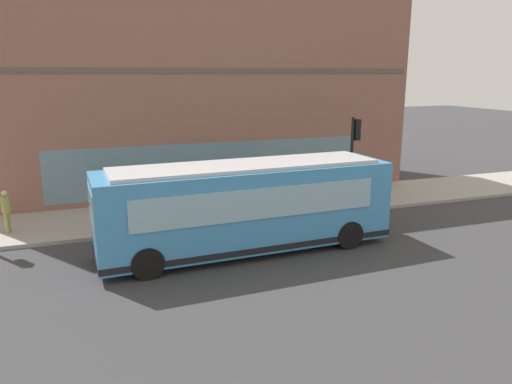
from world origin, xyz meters
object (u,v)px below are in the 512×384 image
Objects in this scene: city_bus_nearside at (246,207)px; traffic_light_near_corner at (354,145)px; pedestrian_near_hydrant at (6,209)px; newspaper_vending_box at (249,204)px; pedestrian_near_building_entrance at (339,177)px; fire_hydrant at (294,200)px.

city_bus_nearside is 6.97m from traffic_light_near_corner.
newspaper_vending_box is (-0.69, -9.34, -0.48)m from pedestrian_near_hydrant.
pedestrian_near_building_entrance is 1.71× the size of newspaper_vending_box.
pedestrian_near_building_entrance is at bearing -64.61° from fire_hydrant.
pedestrian_near_hydrant is (0.39, 11.56, 0.57)m from fire_hydrant.
pedestrian_near_building_entrance is (2.27, -0.62, -1.93)m from traffic_light_near_corner.
pedestrian_near_building_entrance is (1.06, -14.63, -0.06)m from pedestrian_near_hydrant.
pedestrian_near_hydrant is 1.82× the size of newspaper_vending_box.
traffic_light_near_corner is at bearing -94.94° from pedestrian_near_hydrant.
fire_hydrant is 3.44m from pedestrian_near_building_entrance.
pedestrian_near_hydrant is 1.06× the size of pedestrian_near_building_entrance.
fire_hydrant is (4.00, -3.59, -1.04)m from city_bus_nearside.
fire_hydrant is at bearing 115.39° from pedestrian_near_building_entrance.
fire_hydrant is (0.82, 2.45, -2.44)m from traffic_light_near_corner.
traffic_light_near_corner is 14.19m from pedestrian_near_hydrant.
fire_hydrant is 11.58m from pedestrian_near_hydrant.
city_bus_nearside is 4.06m from newspaper_vending_box.
city_bus_nearside is 11.26× the size of newspaper_vending_box.
traffic_light_near_corner is 3.04m from pedestrian_near_building_entrance.
traffic_light_near_corner is at bearing 164.80° from pedestrian_near_building_entrance.
traffic_light_near_corner is (3.19, -6.04, 1.40)m from city_bus_nearside.
fire_hydrant is 0.48× the size of pedestrian_near_building_entrance.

